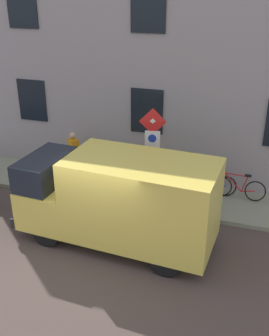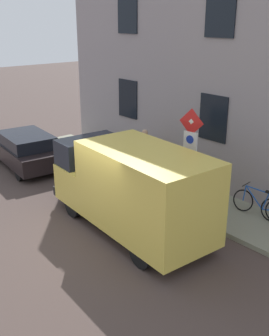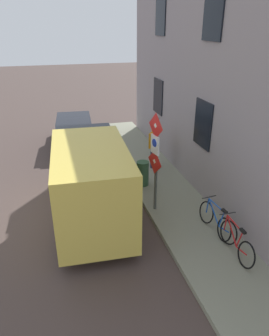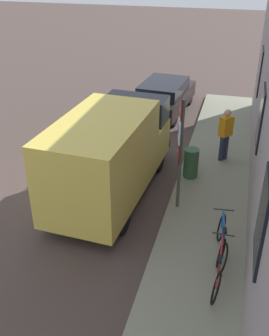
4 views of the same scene
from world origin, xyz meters
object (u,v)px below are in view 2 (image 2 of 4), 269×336
at_px(sign_post_stacked, 190,150).
at_px(bicycle_blue, 259,204).
at_px(delivery_van, 132,187).
at_px(pedestrian, 145,151).
at_px(litter_bin, 153,179).
at_px(parked_hatchback, 26,149).

relative_size(sign_post_stacked, bicycle_blue, 1.75).
bearing_deg(delivery_van, sign_post_stacked, -96.44).
bearing_deg(pedestrian, sign_post_stacked, -68.83).
xyz_separation_m(delivery_van, pedestrian, (2.92, 2.75, -0.26)).
height_order(sign_post_stacked, litter_bin, sign_post_stacked).
bearing_deg(parked_hatchback, delivery_van, -176.15).
height_order(parked_hatchback, bicycle_blue, parked_hatchback).
relative_size(parked_hatchback, litter_bin, 4.60).
xyz_separation_m(delivery_van, parked_hatchback, (0.15, 6.72, -0.60)).
xyz_separation_m(bicycle_blue, litter_bin, (-1.17, 3.30, 0.08)).
bearing_deg(parked_hatchback, litter_bin, -155.26).
relative_size(delivery_van, bicycle_blue, 3.17).
height_order(bicycle_blue, pedestrian, pedestrian).
bearing_deg(bicycle_blue, sign_post_stacked, 33.28).
xyz_separation_m(sign_post_stacked, litter_bin, (0.15, 1.70, -1.48)).
xyz_separation_m(parked_hatchback, bicycle_blue, (3.08, -8.65, -0.22)).
height_order(pedestrian, litter_bin, pedestrian).
bearing_deg(litter_bin, delivery_van, -146.35).
xyz_separation_m(sign_post_stacked, delivery_van, (-1.91, 0.33, -0.74)).
xyz_separation_m(bicycle_blue, pedestrian, (-0.31, 4.68, 0.56)).
xyz_separation_m(delivery_van, litter_bin, (2.06, 1.37, -0.74)).
height_order(delivery_van, bicycle_blue, delivery_van).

